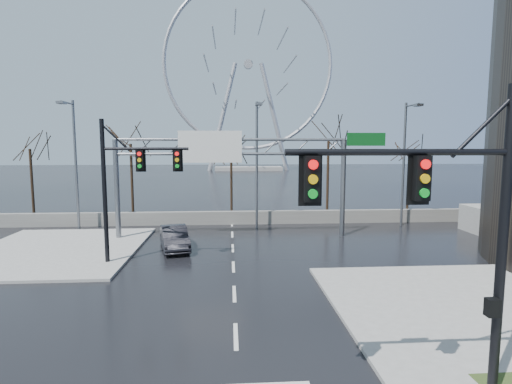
{
  "coord_description": "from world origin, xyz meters",
  "views": [
    {
      "loc": [
        -0.18,
        -13.15,
        6.54
      ],
      "look_at": [
        1.29,
        8.86,
        4.0
      ],
      "focal_mm": 28.0,
      "sensor_mm": 36.0,
      "label": 1
    }
  ],
  "objects": [
    {
      "name": "ground",
      "position": [
        0.0,
        0.0,
        0.0
      ],
      "size": [
        260.0,
        260.0,
        0.0
      ],
      "primitive_type": "plane",
      "color": "black",
      "rests_on": "ground"
    },
    {
      "name": "sidewalk_right_ext",
      "position": [
        10.0,
        2.0,
        0.07
      ],
      "size": [
        12.0,
        10.0,
        0.15
      ],
      "primitive_type": "cube",
      "color": "gray",
      "rests_on": "ground"
    },
    {
      "name": "sidewalk_far",
      "position": [
        -11.0,
        12.0,
        0.07
      ],
      "size": [
        10.0,
        12.0,
        0.15
      ],
      "primitive_type": "cube",
      "color": "gray",
      "rests_on": "ground"
    },
    {
      "name": "barrier_wall",
      "position": [
        0.0,
        20.0,
        0.55
      ],
      "size": [
        52.0,
        0.5,
        1.1
      ],
      "primitive_type": "cube",
      "color": "slate",
      "rests_on": "ground"
    },
    {
      "name": "signal_mast_near",
      "position": [
        5.14,
        -4.04,
        4.87
      ],
      "size": [
        5.52,
        0.41,
        8.0
      ],
      "color": "black",
      "rests_on": "ground"
    },
    {
      "name": "signal_mast_far",
      "position": [
        -5.87,
        8.96,
        4.83
      ],
      "size": [
        4.72,
        0.41,
        8.0
      ],
      "color": "black",
      "rests_on": "ground"
    },
    {
      "name": "sign_gantry",
      "position": [
        -0.38,
        14.96,
        5.18
      ],
      "size": [
        16.36,
        0.4,
        7.6
      ],
      "color": "slate",
      "rests_on": "ground"
    },
    {
      "name": "streetlight_left",
      "position": [
        -12.0,
        18.16,
        5.89
      ],
      "size": [
        0.5,
        2.55,
        10.0
      ],
      "color": "slate",
      "rests_on": "ground"
    },
    {
      "name": "streetlight_mid",
      "position": [
        2.0,
        18.16,
        5.89
      ],
      "size": [
        0.5,
        2.55,
        10.0
      ],
      "color": "slate",
      "rests_on": "ground"
    },
    {
      "name": "streetlight_right",
      "position": [
        14.0,
        18.16,
        5.89
      ],
      "size": [
        0.5,
        2.55,
        10.0
      ],
      "color": "slate",
      "rests_on": "ground"
    },
    {
      "name": "tree_far_left",
      "position": [
        -18.0,
        24.0,
        5.57
      ],
      "size": [
        3.5,
        3.5,
        7.0
      ],
      "color": "black",
      "rests_on": "ground"
    },
    {
      "name": "tree_left",
      "position": [
        -9.0,
        23.5,
        5.98
      ],
      "size": [
        3.75,
        3.75,
        7.5
      ],
      "color": "black",
      "rests_on": "ground"
    },
    {
      "name": "tree_center",
      "position": [
        0.0,
        24.5,
        5.17
      ],
      "size": [
        3.25,
        3.25,
        6.5
      ],
      "color": "black",
      "rests_on": "ground"
    },
    {
      "name": "tree_right",
      "position": [
        9.0,
        23.5,
        6.22
      ],
      "size": [
        3.9,
        3.9,
        7.8
      ],
      "color": "black",
      "rests_on": "ground"
    },
    {
      "name": "tree_far_right",
      "position": [
        17.0,
        24.0,
        5.41
      ],
      "size": [
        3.4,
        3.4,
        6.8
      ],
      "color": "black",
      "rests_on": "ground"
    },
    {
      "name": "ferris_wheel",
      "position": [
        5.0,
        95.0,
        26.13
      ],
      "size": [
        45.0,
        6.0,
        50.91
      ],
      "color": "gray",
      "rests_on": "ground"
    },
    {
      "name": "car",
      "position": [
        -3.71,
        12.04,
        0.74
      ],
      "size": [
        2.56,
        4.71,
        1.47
      ],
      "primitive_type": "imported",
      "rotation": [
        0.0,
        0.0,
        0.24
      ],
      "color": "black",
      "rests_on": "ground"
    }
  ]
}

